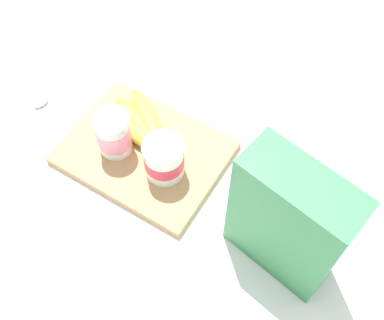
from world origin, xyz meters
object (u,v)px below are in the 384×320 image
(yogurt_cup_front, at_px, (164,159))
(banana_bunch, at_px, (140,124))
(spoon, at_px, (50,93))
(yogurt_cup_back, at_px, (113,134))
(cutting_board, at_px, (145,152))
(cereal_box, at_px, (288,222))

(yogurt_cup_front, height_order, banana_bunch, yogurt_cup_front)
(spoon, bearing_deg, banana_bunch, -176.22)
(yogurt_cup_front, relative_size, yogurt_cup_back, 0.93)
(cutting_board, bearing_deg, banana_bunch, -47.36)
(cereal_box, bearing_deg, spoon, -176.20)
(yogurt_cup_front, bearing_deg, yogurt_cup_back, 2.42)
(cereal_box, relative_size, yogurt_cup_front, 3.00)
(yogurt_cup_back, bearing_deg, spoon, -12.00)
(banana_bunch, xyz_separation_m, spoon, (0.22, 0.01, -0.03))
(cutting_board, height_order, yogurt_cup_back, yogurt_cup_back)
(cutting_board, height_order, spoon, cutting_board)
(yogurt_cup_back, bearing_deg, cutting_board, -154.29)
(cutting_board, xyz_separation_m, yogurt_cup_front, (-0.06, 0.02, 0.05))
(yogurt_cup_front, distance_m, yogurt_cup_back, 0.10)
(cereal_box, bearing_deg, yogurt_cup_front, -175.96)
(yogurt_cup_front, xyz_separation_m, spoon, (0.30, -0.04, -0.05))
(cutting_board, xyz_separation_m, cereal_box, (-0.30, 0.05, 0.11))
(cutting_board, relative_size, spoon, 2.15)
(cutting_board, height_order, banana_bunch, banana_bunch)
(yogurt_cup_front, xyz_separation_m, banana_bunch, (0.09, -0.05, -0.02))
(cereal_box, height_order, yogurt_cup_back, cereal_box)
(cutting_board, distance_m, banana_bunch, 0.05)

